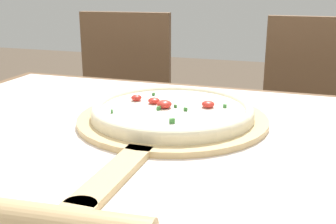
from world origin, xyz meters
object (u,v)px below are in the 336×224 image
at_px(rolling_pin, 15,219).
at_px(chair_right, 313,126).
at_px(chair_left, 120,107).
at_px(pizza_peel, 169,122).
at_px(pizza, 172,110).

distance_m(rolling_pin, chair_right, 1.24).
bearing_deg(chair_left, pizza_peel, -63.95).
xyz_separation_m(chair_left, chair_right, (0.75, 0.00, 0.00)).
bearing_deg(pizza, rolling_pin, -95.17).
height_order(pizza, rolling_pin, pizza).
xyz_separation_m(pizza, chair_left, (-0.45, 0.71, -0.23)).
bearing_deg(rolling_pin, chair_right, 73.74).
relative_size(pizza_peel, rolling_pin, 1.46).
bearing_deg(pizza_peel, rolling_pin, -95.44).
height_order(pizza_peel, chair_left, chair_left).
xyz_separation_m(rolling_pin, chair_left, (-0.41, 1.17, -0.23)).
distance_m(pizza_peel, chair_right, 0.82).
height_order(pizza_peel, chair_right, chair_right).
xyz_separation_m(pizza_peel, chair_right, (0.30, 0.73, -0.21)).
bearing_deg(pizza, chair_left, 122.60).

